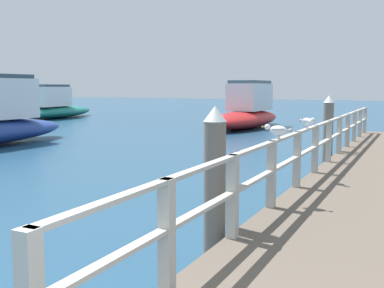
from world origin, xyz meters
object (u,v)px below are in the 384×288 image
seagull_foreground (278,130)px  boat_1 (246,112)px  dock_piling_far (328,130)px  boat_0 (54,107)px  seagull_background (307,121)px  dock_piling_near (215,182)px

seagull_foreground → boat_1: bearing=23.3°
dock_piling_far → boat_0: bearing=150.9°
dock_piling_far → seagull_background: 4.51m
dock_piling_far → boat_1: 12.16m
boat_0 → boat_1: bearing=169.2°
dock_piling_far → seagull_background: dock_piling_far is taller
seagull_background → dock_piling_near: bearing=36.5°
boat_1 → seagull_foreground: bearing=-67.4°
dock_piling_far → boat_0: boat_0 is taller
boat_0 → boat_1: size_ratio=0.99×
dock_piling_far → seagull_background: size_ratio=5.14×
seagull_foreground → dock_piling_near: bearing=168.6°
seagull_foreground → boat_0: bearing=51.9°
boat_0 → dock_piling_near: bearing=130.9°
dock_piling_near → seagull_foreground: (0.37, 1.55, 0.55)m
dock_piling_far → boat_1: boat_1 is taller
dock_piling_far → dock_piling_near: bearing=-90.0°
dock_piling_near → boat_1: bearing=108.5°
dock_piling_near → seagull_foreground: 1.68m
seagull_background → boat_1: (-6.57, 14.93, -0.69)m
boat_0 → boat_1: boat_1 is taller
dock_piling_far → seagull_background: bearing=-85.0°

